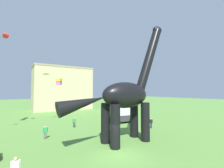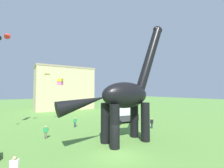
% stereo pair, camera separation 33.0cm
% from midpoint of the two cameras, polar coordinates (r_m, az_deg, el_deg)
% --- Properties ---
extents(ground_plane, '(240.00, 240.00, 0.00)m').
position_cam_midpoint_polar(ground_plane, '(15.72, 1.77, -25.05)').
color(ground_plane, '#5B8E3D').
extents(dinosaur_sculpture, '(14.58, 3.09, 15.23)m').
position_cam_midpoint_polar(dinosaur_sculpture, '(18.09, 4.47, -4.18)').
color(dinosaur_sculpture, black).
rests_on(dinosaur_sculpture, ground_plane).
extents(parked_box_truck, '(5.83, 2.81, 3.20)m').
position_cam_midpoint_polar(parked_box_truck, '(29.16, 3.51, -11.26)').
color(parked_box_truck, '#38383D').
rests_on(parked_box_truck, ground_plane).
extents(person_watching_child, '(0.61, 0.27, 1.63)m').
position_cam_midpoint_polar(person_watching_child, '(25.82, 14.19, -13.78)').
color(person_watching_child, '#2D3347').
rests_on(person_watching_child, ground_plane).
extents(person_strolling_adult, '(0.61, 0.27, 1.62)m').
position_cam_midpoint_polar(person_strolling_adult, '(26.43, -14.47, -13.53)').
color(person_strolling_adult, '#2D3347').
rests_on(person_strolling_adult, ground_plane).
extents(person_far_spectator, '(0.60, 0.27, 1.61)m').
position_cam_midpoint_polar(person_far_spectator, '(21.48, -24.33, -15.94)').
color(person_far_spectator, '#6B6056').
rests_on(person_far_spectator, ground_plane).
extents(person_near_flyer, '(0.59, 0.26, 1.57)m').
position_cam_midpoint_polar(person_near_flyer, '(13.21, -33.34, -24.59)').
color(person_near_flyer, black).
rests_on(person_near_flyer, ground_plane).
extents(kite_near_high, '(1.33, 1.33, 1.35)m').
position_cam_midpoint_polar(kite_near_high, '(34.55, -19.71, 0.81)').
color(kite_near_high, yellow).
extents(kite_mid_center, '(0.98, 0.98, 1.00)m').
position_cam_midpoint_polar(kite_mid_center, '(30.74, 8.47, -3.93)').
color(kite_mid_center, purple).
extents(kite_high_left, '(1.22, 1.12, 0.16)m').
position_cam_midpoint_polar(kite_high_left, '(30.87, -23.99, 3.44)').
color(kite_high_left, orange).
extents(background_building_block, '(18.27, 8.78, 13.89)m').
position_cam_midpoint_polar(background_building_block, '(52.73, -18.31, -1.53)').
color(background_building_block, '#CCB78E').
rests_on(background_building_block, ground_plane).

